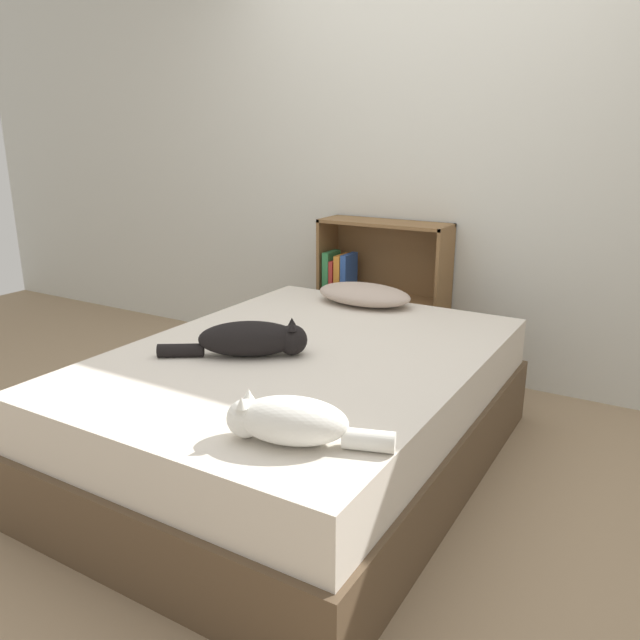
# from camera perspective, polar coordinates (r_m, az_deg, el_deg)

# --- Properties ---
(ground_plane) EXTENTS (8.00, 8.00, 0.00)m
(ground_plane) POSITION_cam_1_polar(r_m,az_deg,el_deg) (2.87, -1.56, -13.07)
(ground_plane) COLOR #997F60
(wall_back) EXTENTS (8.00, 0.06, 2.50)m
(wall_back) POSITION_cam_1_polar(r_m,az_deg,el_deg) (3.78, 10.28, 13.83)
(wall_back) COLOR silver
(wall_back) RESTS_ON ground_plane
(bed) EXTENTS (1.45, 1.99, 0.54)m
(bed) POSITION_cam_1_polar(r_m,az_deg,el_deg) (2.74, -1.61, -8.26)
(bed) COLOR brown
(bed) RESTS_ON ground_plane
(pillow) EXTENTS (0.52, 0.30, 0.11)m
(pillow) POSITION_cam_1_polar(r_m,az_deg,el_deg) (3.36, 4.05, 2.36)
(pillow) COLOR #B29E8E
(pillow) RESTS_ON bed
(cat_light) EXTENTS (0.50, 0.27, 0.15)m
(cat_light) POSITION_cam_1_polar(r_m,az_deg,el_deg) (1.87, -2.84, -9.22)
(cat_light) COLOR white
(cat_light) RESTS_ON bed
(cat_dark) EXTENTS (0.55, 0.41, 0.15)m
(cat_dark) POSITION_cam_1_polar(r_m,az_deg,el_deg) (2.58, -6.13, -1.77)
(cat_dark) COLOR black
(cat_dark) RESTS_ON bed
(bookshelf) EXTENTS (0.79, 0.26, 0.93)m
(bookshelf) POSITION_cam_1_polar(r_m,az_deg,el_deg) (3.87, 5.48, 2.51)
(bookshelf) COLOR brown
(bookshelf) RESTS_ON ground_plane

